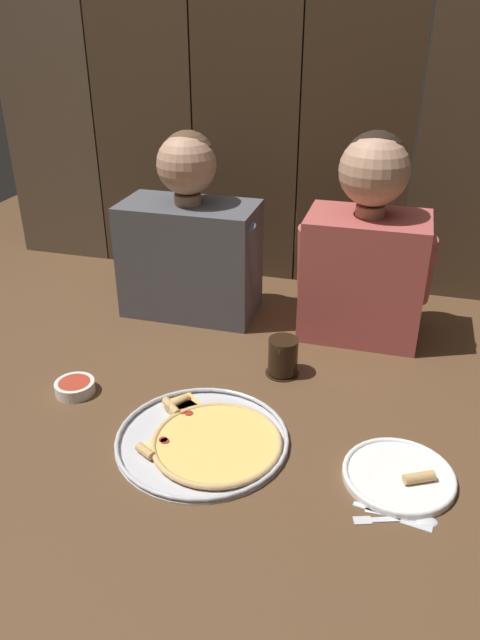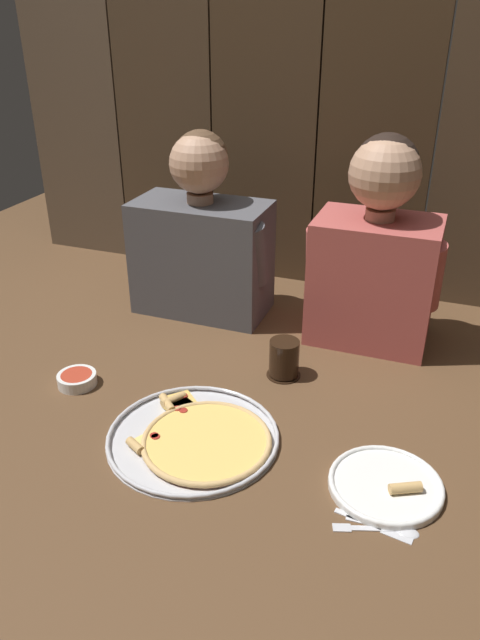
{
  "view_description": "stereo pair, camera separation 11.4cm",
  "coord_description": "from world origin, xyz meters",
  "px_view_note": "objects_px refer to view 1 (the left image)",
  "views": [
    {
      "loc": [
        0.36,
        -1.19,
        0.89
      ],
      "look_at": [
        -0.01,
        0.1,
        0.18
      ],
      "focal_mm": 33.8,
      "sensor_mm": 36.0,
      "label": 1
    },
    {
      "loc": [
        0.46,
        -1.16,
        0.89
      ],
      "look_at": [
        -0.01,
        0.1,
        0.18
      ],
      "focal_mm": 33.8,
      "sensor_mm": 36.0,
      "label": 2
    }
  ],
  "objects_px": {
    "dipping_bowl": "(75,387)",
    "pizza_tray": "(207,439)",
    "diner_left": "(189,239)",
    "diner_right": "(366,247)",
    "drinking_glass": "(283,357)",
    "dinner_plate": "(399,475)"
  },
  "relations": [
    {
      "from": "dipping_bowl",
      "to": "pizza_tray",
      "type": "bearing_deg",
      "value": -14.37
    },
    {
      "from": "diner_left",
      "to": "diner_right",
      "type": "relative_size",
      "value": 0.96
    },
    {
      "from": "diner_right",
      "to": "drinking_glass",
      "type": "bearing_deg",
      "value": -120.44
    },
    {
      "from": "dinner_plate",
      "to": "dipping_bowl",
      "type": "bearing_deg",
      "value": 172.88
    },
    {
      "from": "dinner_plate",
      "to": "diner_right",
      "type": "height_order",
      "value": "diner_right"
    },
    {
      "from": "dinner_plate",
      "to": "diner_left",
      "type": "relative_size",
      "value": 0.42
    },
    {
      "from": "diner_right",
      "to": "diner_left",
      "type": "bearing_deg",
      "value": -179.95
    },
    {
      "from": "pizza_tray",
      "to": "dinner_plate",
      "type": "bearing_deg",
      "value": -0.27
    },
    {
      "from": "drinking_glass",
      "to": "diner_left",
      "type": "relative_size",
      "value": 0.18
    },
    {
      "from": "drinking_glass",
      "to": "diner_right",
      "type": "xyz_separation_m",
      "value": [
        0.17,
        0.29,
        0.22
      ]
    },
    {
      "from": "dipping_bowl",
      "to": "diner_left",
      "type": "distance_m",
      "value": 0.59
    },
    {
      "from": "dinner_plate",
      "to": "dipping_bowl",
      "type": "xyz_separation_m",
      "value": [
        -0.81,
        0.1,
        0.01
      ]
    },
    {
      "from": "pizza_tray",
      "to": "diner_left",
      "type": "xyz_separation_m",
      "value": [
        -0.26,
        0.62,
        0.24
      ]
    },
    {
      "from": "pizza_tray",
      "to": "diner_right",
      "type": "bearing_deg",
      "value": 66.2
    },
    {
      "from": "pizza_tray",
      "to": "dipping_bowl",
      "type": "xyz_separation_m",
      "value": [
        -0.39,
        0.1,
        0.01
      ]
    },
    {
      "from": "dinner_plate",
      "to": "diner_left",
      "type": "xyz_separation_m",
      "value": [
        -0.68,
        0.63,
        0.24
      ]
    },
    {
      "from": "drinking_glass",
      "to": "pizza_tray",
      "type": "bearing_deg",
      "value": -107.32
    },
    {
      "from": "dipping_bowl",
      "to": "diner_right",
      "type": "bearing_deg",
      "value": 38.28
    },
    {
      "from": "dinner_plate",
      "to": "diner_left",
      "type": "bearing_deg",
      "value": 137.54
    },
    {
      "from": "drinking_glass",
      "to": "diner_left",
      "type": "xyz_separation_m",
      "value": [
        -0.36,
        0.29,
        0.19
      ]
    },
    {
      "from": "diner_right",
      "to": "pizza_tray",
      "type": "bearing_deg",
      "value": -113.8
    },
    {
      "from": "pizza_tray",
      "to": "dipping_bowl",
      "type": "bearing_deg",
      "value": 165.63
    }
  ]
}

